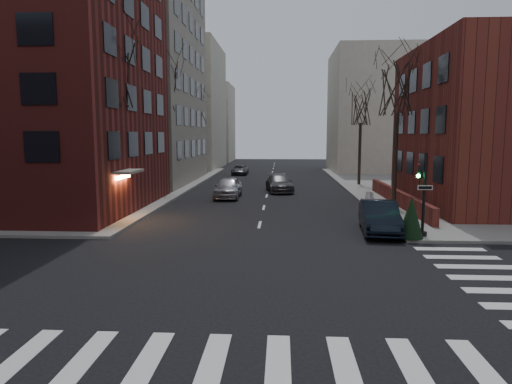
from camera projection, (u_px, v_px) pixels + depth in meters
The scene contains 22 objects.
ground at pixel (240, 304), 13.54m from camera, with size 160.00×160.00×0.00m, color black.
building_left_brick at pixel (25, 72), 29.60m from camera, with size 15.00×15.00×18.00m, color maroon.
building_left_tan at pixel (103, 45), 46.39m from camera, with size 18.00×18.00×28.00m, color gray.
building_right_brick at pixel (509, 127), 30.75m from camera, with size 12.00×14.00×11.00m, color maroon.
low_wall_right at pixel (398, 197), 31.76m from camera, with size 0.35×16.00×1.00m, color maroon.
building_distant_la at pixel (173, 107), 67.71m from camera, with size 14.00×16.00×18.00m, color beige.
building_distant_ra at pixel (385, 112), 61.23m from camera, with size 14.00×14.00×16.00m, color beige.
building_distant_lb at pixel (205, 123), 84.69m from camera, with size 10.00×12.00×14.00m, color beige.
traffic_signal at pixel (422, 200), 21.77m from camera, with size 0.76×0.44×4.00m.
tree_left_a at pixel (112, 75), 26.83m from camera, with size 4.18×4.18×10.26m.
tree_left_b at pixel (164, 88), 38.66m from camera, with size 4.40×4.40×10.80m.
tree_left_c at pixel (195, 108), 52.63m from camera, with size 3.96×3.96×9.72m.
tree_right_a at pixel (398, 88), 29.87m from camera, with size 3.96×3.96×9.72m.
tree_right_b at pixel (361, 107), 43.79m from camera, with size 3.74×3.74×9.18m.
streetlamp_near at pixel (160, 144), 35.25m from camera, with size 0.36×0.36×6.28m.
streetlamp_far at pixel (204, 141), 55.06m from camera, with size 0.36×0.36×6.28m.
parked_sedan at pixel (379, 217), 23.24m from camera, with size 1.73×4.96×1.64m, color black.
car_lane_silver at pixel (228, 187), 36.13m from camera, with size 1.95×4.85×1.65m, color #A4A4A9.
car_lane_gray at pixel (279, 183), 39.99m from camera, with size 2.09×5.13×1.49m, color #3D3D42.
car_lane_far at pixel (240, 170), 56.95m from camera, with size 1.93×4.19×1.17m, color #434449.
sandwich_board at pixel (369, 198), 31.60m from camera, with size 0.40×0.56×0.90m, color silver.
evergreen_shrub at pixel (411, 217), 21.41m from camera, with size 1.19×1.19×1.98m, color black.
Camera 1 is at (1.19, -12.96, 5.01)m, focal length 32.00 mm.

